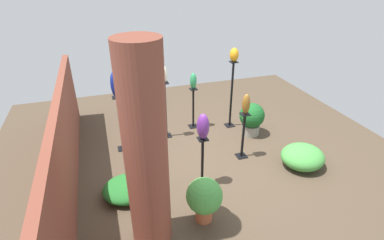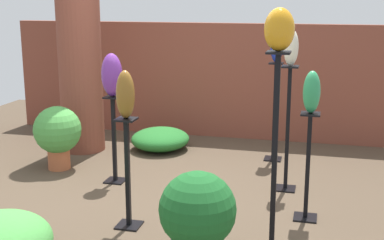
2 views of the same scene
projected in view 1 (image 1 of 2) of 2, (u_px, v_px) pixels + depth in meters
name	position (u px, v px, depth m)	size (l,w,h in m)	color
ground_plane	(205.00, 163.00, 5.68)	(8.00, 8.00, 0.00)	#4C3D2D
brick_wall_back	(65.00, 149.00, 4.69)	(5.60, 0.12, 1.54)	brown
brick_pillar	(146.00, 154.00, 3.53)	(0.53, 0.53, 2.73)	brown
pedestal_amber	(231.00, 98.00, 6.64)	(0.20, 0.20, 1.53)	black
pedestal_bronze	(243.00, 138.00, 5.67)	(0.20, 0.20, 0.93)	black
pedestal_violet	(202.00, 164.00, 4.96)	(0.20, 0.20, 0.90)	black
pedestal_cobalt	(120.00, 126.00, 5.86)	(0.20, 0.20, 1.15)	black
pedestal_ivory	(166.00, 113.00, 6.29)	(0.20, 0.20, 1.24)	black
pedestal_jade	(193.00, 110.00, 6.73)	(0.20, 0.20, 0.94)	black
art_vase_amber	(234.00, 55.00, 6.19)	(0.20, 0.19, 0.29)	orange
art_vase_bronze	(246.00, 104.00, 5.34)	(0.15, 0.14, 0.39)	brown
art_vase_violet	(203.00, 127.00, 4.62)	(0.22, 0.20, 0.43)	#6B2D8C
art_vase_cobalt	(115.00, 85.00, 5.45)	(0.16, 0.16, 0.49)	#192D9E
art_vase_ivory	(164.00, 74.00, 5.89)	(0.14, 0.13, 0.35)	beige
art_vase_jade	(193.00, 81.00, 6.41)	(0.14, 0.14, 0.35)	#2D9356
potted_plant_walkway_edge	(204.00, 197.00, 4.24)	(0.52, 0.52, 0.71)	#B25B38
potted_plant_mid_left	(252.00, 118.00, 6.45)	(0.54, 0.54, 0.73)	gray
foliage_bed_east	(127.00, 189.00, 4.83)	(0.72, 0.77, 0.27)	#236B28
foliage_bed_west	(303.00, 157.00, 5.50)	(0.75, 0.80, 0.41)	#479942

